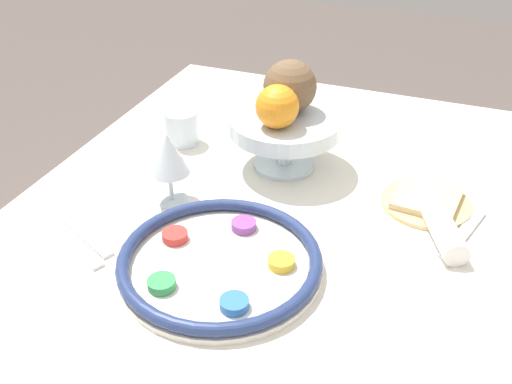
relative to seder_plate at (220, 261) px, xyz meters
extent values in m
cylinder|color=silver|center=(0.00, 0.00, -0.01)|extent=(0.31, 0.31, 0.01)
torus|color=navy|center=(0.00, 0.00, 0.00)|extent=(0.31, 0.31, 0.02)
cylinder|color=#844299|center=(0.10, 0.00, 0.00)|extent=(0.04, 0.04, 0.01)
cylinder|color=red|center=(0.03, 0.09, 0.00)|extent=(0.04, 0.04, 0.01)
cylinder|color=#33934C|center=(-0.08, 0.06, 0.00)|extent=(0.04, 0.04, 0.01)
cylinder|color=#2D6BB7|center=(-0.08, -0.06, 0.00)|extent=(0.04, 0.04, 0.01)
cylinder|color=gold|center=(0.03, -0.09, 0.00)|extent=(0.04, 0.04, 0.01)
cylinder|color=silver|center=(0.14, 0.16, -0.01)|extent=(0.06, 0.06, 0.00)
cylinder|color=silver|center=(0.14, 0.16, 0.02)|extent=(0.01, 0.01, 0.06)
cone|color=silver|center=(0.14, 0.16, 0.08)|extent=(0.08, 0.08, 0.07)
cylinder|color=silver|center=(0.32, 0.01, -0.01)|extent=(0.12, 0.12, 0.01)
cylinder|color=silver|center=(0.32, 0.01, 0.03)|extent=(0.03, 0.03, 0.07)
cylinder|color=silver|center=(0.32, 0.01, 0.08)|extent=(0.21, 0.21, 0.03)
sphere|color=orange|center=(0.28, 0.01, 0.13)|extent=(0.08, 0.08, 0.08)
sphere|color=brown|center=(0.35, 0.01, 0.14)|extent=(0.10, 0.10, 0.10)
cylinder|color=tan|center=(0.29, -0.27, -0.01)|extent=(0.16, 0.16, 0.01)
cube|color=#D1B784|center=(0.29, -0.27, 0.00)|extent=(0.12, 0.12, 0.01)
cylinder|color=white|center=(0.22, -0.30, 0.01)|extent=(0.18, 0.11, 0.04)
cylinder|color=silver|center=(0.34, 0.24, 0.02)|extent=(0.07, 0.07, 0.07)
cube|color=silver|center=(-0.03, 0.25, -0.01)|extent=(0.09, 0.17, 0.01)
cube|color=silver|center=(0.00, 0.25, -0.01)|extent=(0.10, 0.17, 0.01)
cube|color=silver|center=(0.22, -0.34, -0.01)|extent=(0.16, 0.06, 0.01)
camera|label=1|loc=(-0.63, -0.30, 0.58)|focal=42.00mm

